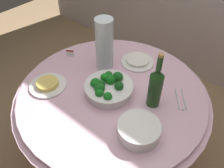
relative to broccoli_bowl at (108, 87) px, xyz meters
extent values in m
plane|color=#9E7F5B|center=(0.01, 0.03, -0.78)|extent=(6.00, 6.00, 0.00)
cylinder|color=maroon|center=(0.01, 0.03, -0.44)|extent=(1.01, 1.01, 0.69)
cylinder|color=#E0B2C6|center=(0.01, 0.03, -0.08)|extent=(1.16, 1.16, 0.02)
cylinder|color=#E0B2C6|center=(0.01, 0.03, -0.06)|extent=(1.10, 1.10, 0.03)
cylinder|color=white|center=(0.00, 0.00, -0.02)|extent=(0.26, 0.26, 0.05)
cylinder|color=white|center=(0.00, 0.00, 0.01)|extent=(0.28, 0.28, 0.01)
sphere|color=#19741E|center=(0.06, -0.07, 0.03)|extent=(0.05, 0.05, 0.05)
sphere|color=#19721E|center=(0.01, -0.09, 0.03)|extent=(0.05, 0.05, 0.05)
sphere|color=#19711E|center=(-0.01, 0.03, 0.03)|extent=(0.06, 0.06, 0.06)
sphere|color=#195B1E|center=(0.01, 0.07, 0.04)|extent=(0.06, 0.06, 0.06)
sphere|color=#19551E|center=(0.06, 0.02, 0.03)|extent=(0.05, 0.05, 0.05)
sphere|color=#19541E|center=(-0.02, -0.03, 0.03)|extent=(0.04, 0.04, 0.04)
sphere|color=#19711E|center=(-0.05, -0.05, 0.03)|extent=(0.06, 0.06, 0.06)
sphere|color=#19631E|center=(-0.05, 0.06, 0.03)|extent=(0.05, 0.05, 0.05)
sphere|color=#19821E|center=(-0.04, 0.02, 0.03)|extent=(0.05, 0.05, 0.05)
sphere|color=#19651E|center=(-0.01, -0.06, 0.03)|extent=(0.06, 0.06, 0.06)
cylinder|color=white|center=(0.30, -0.12, -0.04)|extent=(0.21, 0.21, 0.01)
cylinder|color=white|center=(0.30, -0.12, -0.03)|extent=(0.21, 0.21, 0.01)
cylinder|color=white|center=(0.30, -0.12, -0.02)|extent=(0.21, 0.21, 0.01)
cylinder|color=white|center=(0.30, -0.12, -0.01)|extent=(0.21, 0.21, 0.01)
cylinder|color=white|center=(0.30, -0.12, 0.00)|extent=(0.21, 0.21, 0.01)
cylinder|color=white|center=(0.30, -0.12, 0.01)|extent=(0.21, 0.21, 0.01)
cylinder|color=white|center=(0.30, -0.12, 0.02)|extent=(0.21, 0.21, 0.01)
cylinder|color=#1F441B|center=(0.25, 0.09, 0.06)|extent=(0.07, 0.07, 0.20)
cone|color=#1F441B|center=(0.25, 0.09, 0.18)|extent=(0.07, 0.07, 0.04)
cylinder|color=#1F441B|center=(0.25, 0.09, 0.24)|extent=(0.03, 0.03, 0.08)
cylinder|color=#B2844C|center=(0.25, 0.09, 0.28)|extent=(0.03, 0.03, 0.02)
cylinder|color=silver|center=(-0.17, 0.17, 0.13)|extent=(0.11, 0.11, 0.34)
sphere|color=#E5B26B|center=(-0.15, 0.17, 0.00)|extent=(0.06, 0.06, 0.06)
sphere|color=#E5B26B|center=(-0.18, 0.19, 0.00)|extent=(0.06, 0.06, 0.06)
sphere|color=#E5B26B|center=(-0.18, 0.15, 0.00)|extent=(0.06, 0.06, 0.06)
sphere|color=#72C64C|center=(-0.16, 0.18, 0.05)|extent=(0.06, 0.06, 0.06)
sphere|color=#72C64C|center=(-0.19, 0.18, 0.05)|extent=(0.06, 0.06, 0.06)
sphere|color=#72C64C|center=(-0.17, 0.15, 0.05)|extent=(0.06, 0.06, 0.06)
sphere|color=red|center=(-0.17, 0.19, 0.10)|extent=(0.06, 0.06, 0.06)
sphere|color=red|center=(-0.19, 0.17, 0.10)|extent=(0.06, 0.06, 0.06)
sphere|color=red|center=(-0.16, 0.16, 0.10)|extent=(0.06, 0.06, 0.06)
sphere|color=#E5B26B|center=(-0.18, 0.19, 0.16)|extent=(0.06, 0.06, 0.06)
sphere|color=#E5B26B|center=(-0.19, 0.16, 0.16)|extent=(0.06, 0.06, 0.06)
sphere|color=#E5B26B|center=(-0.15, 0.17, 0.16)|extent=(0.06, 0.06, 0.06)
sphere|color=#72C64C|center=(-0.19, 0.19, 0.21)|extent=(0.06, 0.06, 0.06)
sphere|color=#72C64C|center=(-0.18, 0.15, 0.21)|extent=(0.06, 0.06, 0.06)
sphere|color=#72C64C|center=(-0.15, 0.18, 0.21)|extent=(0.06, 0.06, 0.06)
cylinder|color=silver|center=(0.34, 0.21, -0.04)|extent=(0.10, 0.13, 0.01)
cylinder|color=silver|center=(0.37, 0.23, -0.04)|extent=(0.10, 0.13, 0.01)
sphere|color=silver|center=(0.40, 0.16, -0.04)|extent=(0.01, 0.01, 0.01)
cylinder|color=white|center=(-0.31, -0.19, -0.04)|extent=(0.22, 0.22, 0.01)
cylinder|color=#EACC60|center=(-0.31, -0.19, -0.02)|extent=(0.13, 0.13, 0.02)
cylinder|color=white|center=(-0.03, 0.34, -0.04)|extent=(0.22, 0.22, 0.01)
cylinder|color=white|center=(-0.03, 0.34, -0.02)|extent=(0.15, 0.15, 0.02)
cube|color=white|center=(-0.44, 0.11, -0.02)|extent=(0.05, 0.03, 0.05)
cube|color=maroon|center=(-0.44, 0.11, 0.00)|extent=(0.05, 0.03, 0.01)
camera|label=1|loc=(0.62, -0.71, 0.91)|focal=36.63mm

